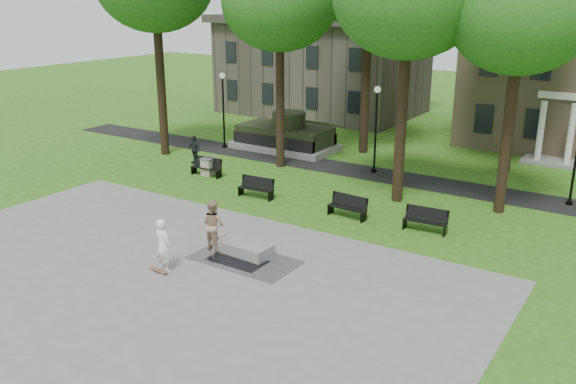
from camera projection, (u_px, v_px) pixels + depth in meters
The scene contains 20 objects.
ground at pixel (228, 243), 24.03m from camera, with size 120.00×120.00×0.00m, color #2A5413.
plaza at pixel (133, 292), 20.04m from camera, with size 22.00×16.00×0.02m, color gray.
footpath at pixel (363, 172), 33.60m from camera, with size 44.00×2.60×0.01m, color black.
building_left at pixel (323, 68), 49.74m from camera, with size 15.00×10.00×7.20m, color #4C443D.
tree_1 at pixel (280, 2), 31.96m from camera, with size 6.20×6.20×11.63m.
tree_3 at pixel (521, 14), 24.80m from camera, with size 6.00×6.00×11.19m.
lamp_left at pixel (223, 104), 38.15m from camera, with size 0.36×0.36×4.73m.
lamp_mid at pixel (376, 122), 32.71m from camera, with size 0.36×0.36×4.73m.
tank_monument at pixel (285, 136), 38.27m from camera, with size 7.45×3.40×2.40m.
puddle at pixel (237, 260), 22.40m from camera, with size 2.20×1.20×0.00m, color black.
concrete_block at pixel (244, 248), 22.95m from camera, with size 2.20×1.00×0.45m, color gray.
skateboard at pixel (159, 271), 21.45m from camera, with size 0.78×0.20×0.07m, color brown.
skateboarder at pixel (163, 245), 21.32m from camera, with size 0.71×0.47×1.94m, color white.
friend_watching at pixel (213, 225), 23.14m from camera, with size 0.96×0.75×1.97m, color tan.
pedestrian_walker at pixel (194, 150), 35.07m from camera, with size 0.96×0.40×1.64m, color #1F242A.
park_bench_0 at pixel (207, 166), 32.79m from camera, with size 1.81×0.56×1.00m.
park_bench_1 at pixel (257, 187), 29.27m from camera, with size 1.83×0.64×1.00m.
park_bench_2 at pixel (348, 206), 26.67m from camera, with size 1.83×0.66×1.00m.
park_bench_3 at pixel (426, 219), 25.09m from camera, with size 1.83×0.65×1.00m.
trash_bin at pixel (208, 167), 32.86m from camera, with size 0.66×0.66×0.96m.
Camera 1 is at (14.11, -17.34, 9.36)m, focal length 38.00 mm.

